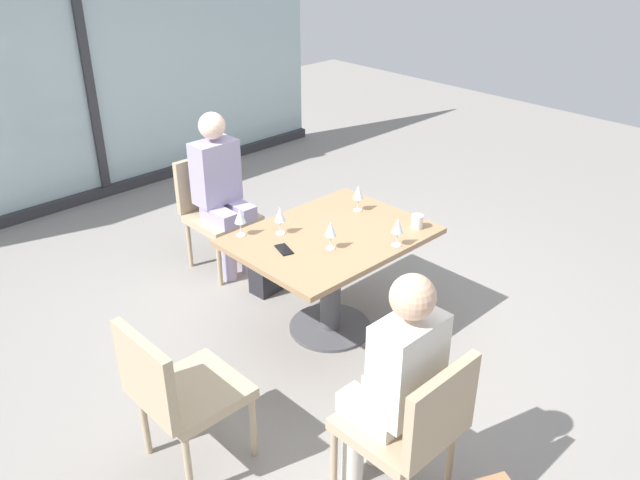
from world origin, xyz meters
The scene contains 17 objects.
ground_plane centered at (0.00, 0.00, 0.00)m, with size 12.00×12.00×0.00m, color gray.
window_wall_backdrop centered at (0.00, 3.20, 1.21)m, with size 5.28×0.10×2.70m.
dining_table_main centered at (0.00, 0.00, 0.55)m, with size 1.21×0.92×0.73m.
chair_near_window centered at (0.00, 1.29, 0.50)m, with size 0.46×0.51×0.87m.
chair_front_left centered at (-0.75, -1.29, 0.50)m, with size 0.46×0.50×0.87m.
chair_side_end centered at (-1.39, -0.34, 0.50)m, with size 0.50×0.46×0.87m.
person_near_window centered at (0.00, 1.18, 0.70)m, with size 0.34×0.39×1.26m.
person_front_left centered at (-0.75, -1.18, 0.70)m, with size 0.34×0.39×1.26m.
wine_glass_0 centered at (0.19, -0.39, 0.86)m, with size 0.07×0.07×0.18m.
wine_glass_1 centered at (-0.42, 0.38, 0.86)m, with size 0.07×0.07×0.18m.
wine_glass_2 centered at (0.39, 0.13, 0.86)m, with size 0.07×0.07×0.18m.
wine_glass_3 centered at (-0.23, 0.23, 0.86)m, with size 0.07×0.07×0.18m.
wine_glass_4 centered at (-0.14, -0.14, 0.86)m, with size 0.07×0.07×0.18m.
coffee_cup centered at (0.47, -0.32, 0.78)m, with size 0.08×0.08×0.09m, color white.
cell_phone_on_table centered at (-0.36, 0.05, 0.73)m, with size 0.07×0.14×0.01m, color black.
handbag_0 centered at (0.09, 0.74, 0.14)m, with size 0.30×0.16×0.28m, color #A3704C.
handbag_2 centered at (0.04, 0.68, 0.14)m, with size 0.30×0.16×0.28m, color #232328.
Camera 1 is at (-2.62, -2.63, 2.63)m, focal length 36.78 mm.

